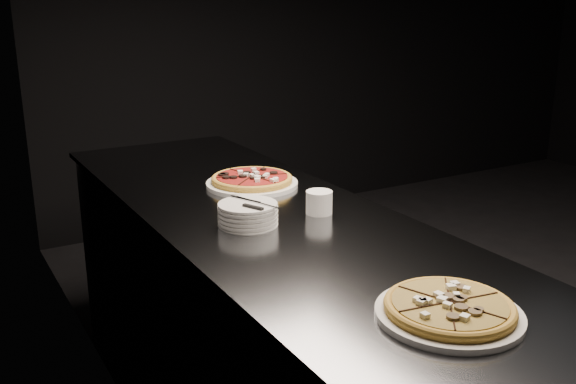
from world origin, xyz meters
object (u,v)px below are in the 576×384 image
cutlery (252,203)px  pizza_mushroom (449,309)px  counter (271,341)px  pizza_tomato (252,180)px  plate_stack (248,214)px  ramekin (319,202)px

cutlery → pizza_mushroom: bearing=-106.6°
counter → pizza_tomato: 0.59m
plate_stack → ramekin: (0.25, -0.02, 0.01)m
counter → ramekin: (0.14, -0.07, 0.50)m
plate_stack → cutlery: cutlery is taller
pizza_tomato → cutlery: size_ratio=1.96×
counter → plate_stack: plate_stack is taller
pizza_mushroom → plate_stack: (-0.11, 0.76, 0.01)m
ramekin → plate_stack: bearing=175.3°
pizza_mushroom → cutlery: cutlery is taller
pizza_mushroom → cutlery: 0.75m
pizza_tomato → plate_stack: bearing=-118.9°
pizza_mushroom → ramekin: ramekin is taller
counter → ramekin: size_ratio=28.52×
counter → ramekin: ramekin is taller
counter → pizza_mushroom: size_ratio=7.46×
cutlery → ramekin: (0.24, -0.01, -0.03)m
pizza_mushroom → ramekin: size_ratio=3.82×
counter → cutlery: (-0.10, -0.07, 0.53)m
pizza_mushroom → cutlery: (-0.10, 0.75, 0.05)m
counter → cutlery: size_ratio=12.59×
pizza_tomato → plate_stack: (-0.21, -0.37, 0.01)m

